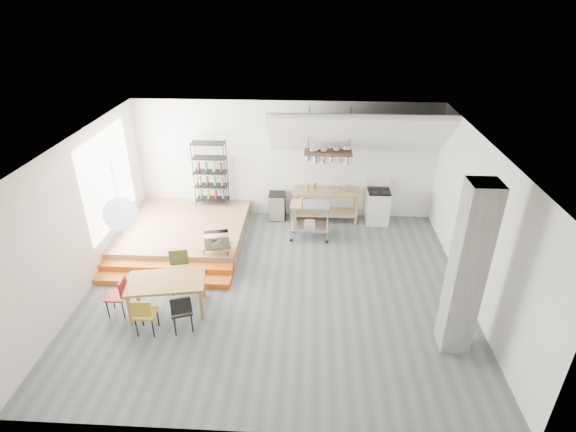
# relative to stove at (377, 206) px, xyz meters

# --- Properties ---
(floor) EXTENTS (8.00, 8.00, 0.00)m
(floor) POSITION_rel_stove_xyz_m (-2.50, -3.16, -0.48)
(floor) COLOR #535C60
(floor) RESTS_ON ground
(wall_back) EXTENTS (8.00, 0.04, 3.20)m
(wall_back) POSITION_rel_stove_xyz_m (-2.50, 0.34, 1.12)
(wall_back) COLOR silver
(wall_back) RESTS_ON ground
(wall_left) EXTENTS (0.04, 7.00, 3.20)m
(wall_left) POSITION_rel_stove_xyz_m (-6.50, -3.16, 1.12)
(wall_left) COLOR silver
(wall_left) RESTS_ON ground
(wall_right) EXTENTS (0.04, 7.00, 3.20)m
(wall_right) POSITION_rel_stove_xyz_m (1.50, -3.16, 1.12)
(wall_right) COLOR silver
(wall_right) RESTS_ON ground
(ceiling) EXTENTS (8.00, 7.00, 0.02)m
(ceiling) POSITION_rel_stove_xyz_m (-2.50, -3.16, 2.72)
(ceiling) COLOR white
(ceiling) RESTS_ON wall_back
(slope_ceiling) EXTENTS (4.40, 1.44, 1.32)m
(slope_ceiling) POSITION_rel_stove_xyz_m (-0.70, -0.26, 2.07)
(slope_ceiling) COLOR white
(slope_ceiling) RESTS_ON wall_back
(window_pane) EXTENTS (0.02, 2.50, 2.20)m
(window_pane) POSITION_rel_stove_xyz_m (-6.48, -1.66, 1.32)
(window_pane) COLOR white
(window_pane) RESTS_ON wall_left
(platform) EXTENTS (3.00, 3.00, 0.40)m
(platform) POSITION_rel_stove_xyz_m (-5.00, -1.16, -0.28)
(platform) COLOR #8F6747
(platform) RESTS_ON ground
(step_lower) EXTENTS (3.00, 0.35, 0.13)m
(step_lower) POSITION_rel_stove_xyz_m (-5.00, -3.11, -0.41)
(step_lower) COLOR #BF5A16
(step_lower) RESTS_ON ground
(step_upper) EXTENTS (3.00, 0.35, 0.27)m
(step_upper) POSITION_rel_stove_xyz_m (-5.00, -2.76, -0.35)
(step_upper) COLOR #BF5A16
(step_upper) RESTS_ON ground
(concrete_column) EXTENTS (0.50, 0.50, 3.20)m
(concrete_column) POSITION_rel_stove_xyz_m (0.80, -4.66, 1.12)
(concrete_column) COLOR slate
(concrete_column) RESTS_ON ground
(kitchen_counter) EXTENTS (1.80, 0.60, 0.91)m
(kitchen_counter) POSITION_rel_stove_xyz_m (-1.40, -0.01, 0.15)
(kitchen_counter) COLOR #8F6747
(kitchen_counter) RESTS_ON ground
(stove) EXTENTS (0.60, 0.60, 1.18)m
(stove) POSITION_rel_stove_xyz_m (0.00, 0.00, 0.00)
(stove) COLOR white
(stove) RESTS_ON ground
(pot_rack) EXTENTS (1.20, 0.50, 1.43)m
(pot_rack) POSITION_rel_stove_xyz_m (-1.37, -0.23, 1.50)
(pot_rack) COLOR #44281B
(pot_rack) RESTS_ON ceiling
(wire_shelving) EXTENTS (0.88, 0.38, 1.80)m
(wire_shelving) POSITION_rel_stove_xyz_m (-4.50, 0.04, 0.85)
(wire_shelving) COLOR black
(wire_shelving) RESTS_ON platform
(microwave_shelf) EXTENTS (0.60, 0.40, 0.16)m
(microwave_shelf) POSITION_rel_stove_xyz_m (-3.90, -2.41, 0.07)
(microwave_shelf) COLOR #8F6747
(microwave_shelf) RESTS_ON platform
(paper_lantern) EXTENTS (0.60, 0.60, 0.60)m
(paper_lantern) POSITION_rel_stove_xyz_m (-5.18, -4.08, 1.72)
(paper_lantern) COLOR white
(paper_lantern) RESTS_ON ceiling
(dining_table) EXTENTS (1.61, 1.09, 0.71)m
(dining_table) POSITION_rel_stove_xyz_m (-4.59, -3.98, 0.15)
(dining_table) COLOR olive
(dining_table) RESTS_ON ground
(chair_mustard) EXTENTS (0.38, 0.38, 0.83)m
(chair_mustard) POSITION_rel_stove_xyz_m (-4.80, -4.70, 0.01)
(chair_mustard) COLOR #B6881F
(chair_mustard) RESTS_ON ground
(chair_black) EXTENTS (0.50, 0.50, 0.85)m
(chair_black) POSITION_rel_stove_xyz_m (-4.14, -4.58, 0.03)
(chair_black) COLOR black
(chair_black) RESTS_ON ground
(chair_olive) EXTENTS (0.48, 0.48, 0.90)m
(chair_olive) POSITION_rel_stove_xyz_m (-4.53, -3.28, 0.05)
(chair_olive) COLOR #55652F
(chair_olive) RESTS_ON ground
(chair_red) EXTENTS (0.39, 0.39, 0.82)m
(chair_red) POSITION_rel_stove_xyz_m (-5.48, -4.15, 0.01)
(chair_red) COLOR #AA2018
(chair_red) RESTS_ON ground
(rolling_cart) EXTENTS (1.00, 0.59, 0.97)m
(rolling_cart) POSITION_rel_stove_xyz_m (-1.82, -0.98, 0.15)
(rolling_cart) COLOR silver
(rolling_cart) RESTS_ON ground
(mini_fridge) EXTENTS (0.44, 0.44, 0.75)m
(mini_fridge) POSITION_rel_stove_xyz_m (-2.72, 0.04, -0.10)
(mini_fridge) COLOR black
(mini_fridge) RESTS_ON ground
(microwave) EXTENTS (0.62, 0.49, 0.30)m
(microwave) POSITION_rel_stove_xyz_m (-3.90, -2.41, 0.24)
(microwave) COLOR beige
(microwave) RESTS_ON microwave_shelf
(bowl) EXTENTS (0.26, 0.26, 0.05)m
(bowl) POSITION_rel_stove_xyz_m (-1.17, -0.06, 0.45)
(bowl) COLOR silver
(bowl) RESTS_ON kitchen_counter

